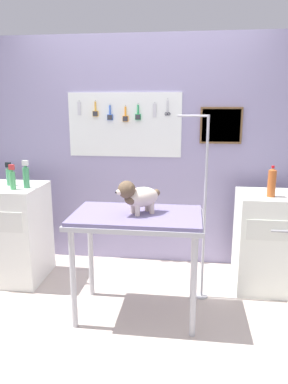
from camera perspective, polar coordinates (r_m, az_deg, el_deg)
The scene contains 11 objects.
ground at distance 2.98m, azimuth -3.50°, elevation -20.33°, with size 4.40×4.00×0.04m, color beige.
rear_wall_panel at distance 3.77m, azimuth -0.11°, elevation 6.16°, with size 4.00×0.11×2.30m.
grooming_table at distance 2.80m, azimuth -1.12°, elevation -5.12°, with size 1.00×0.61×0.84m.
grooming_arm at distance 3.09m, azimuth 9.19°, elevation -3.88°, with size 0.30×0.11×1.56m.
dog at distance 2.73m, azimuth -1.01°, elevation -0.60°, with size 0.34×0.28×0.26m.
counter_left at distance 3.76m, azimuth -21.16°, elevation -5.83°, with size 0.80×0.58×0.91m.
cabinet_right at distance 3.52m, azimuth 19.63°, elevation -7.25°, with size 0.68×0.54×0.88m.
pump_bottle_white at distance 3.60m, azimuth -20.23°, elevation 2.40°, with size 0.05×0.05×0.21m.
shampoo_bottle at distance 3.41m, azimuth -19.74°, elevation 1.93°, with size 0.05×0.05×0.22m.
detangler_spray at distance 3.44m, azimuth -17.84°, elevation 2.38°, with size 0.06×0.06×0.25m.
soda_bottle at distance 3.27m, azimuth 19.22°, elevation 1.42°, with size 0.07×0.07×0.26m.
Camera 1 is at (0.48, -2.43, 1.64)m, focal length 34.36 mm.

